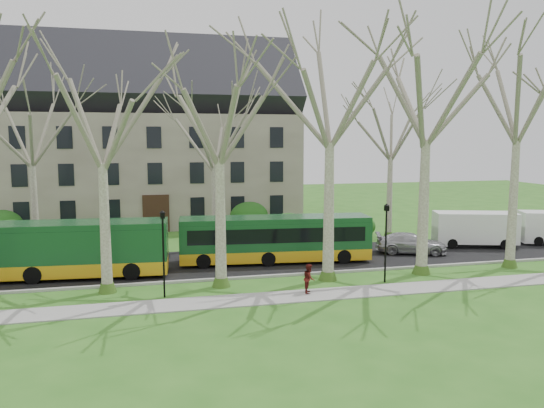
{
  "coord_description": "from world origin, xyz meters",
  "views": [
    {
      "loc": [
        -6.73,
        -27.4,
        7.95
      ],
      "look_at": [
        0.52,
        3.0,
        4.05
      ],
      "focal_mm": 35.0,
      "sensor_mm": 36.0,
      "label": 1
    }
  ],
  "objects_px": {
    "bus_follow": "(275,239)",
    "sedan": "(411,243)",
    "pedestrian_b": "(309,278)",
    "bus_lead": "(50,249)",
    "van_a": "(475,229)"
  },
  "relations": [
    {
      "from": "bus_follow",
      "to": "sedan",
      "type": "relative_size",
      "value": 2.51
    },
    {
      "from": "sedan",
      "to": "pedestrian_b",
      "type": "bearing_deg",
      "value": 147.12
    },
    {
      "from": "bus_lead",
      "to": "van_a",
      "type": "distance_m",
      "value": 28.76
    },
    {
      "from": "bus_follow",
      "to": "van_a",
      "type": "bearing_deg",
      "value": 10.24
    },
    {
      "from": "van_a",
      "to": "pedestrian_b",
      "type": "xyz_separation_m",
      "value": [
        -15.29,
        -8.39,
        -0.51
      ]
    },
    {
      "from": "bus_lead",
      "to": "sedan",
      "type": "relative_size",
      "value": 2.72
    },
    {
      "from": "sedan",
      "to": "pedestrian_b",
      "type": "distance_m",
      "value": 12.13
    },
    {
      "from": "van_a",
      "to": "pedestrian_b",
      "type": "relative_size",
      "value": 3.83
    },
    {
      "from": "van_a",
      "to": "bus_follow",
      "type": "bearing_deg",
      "value": -158.24
    },
    {
      "from": "bus_lead",
      "to": "pedestrian_b",
      "type": "distance_m",
      "value": 14.8
    },
    {
      "from": "sedan",
      "to": "pedestrian_b",
      "type": "xyz_separation_m",
      "value": [
        -9.65,
        -7.35,
        0.06
      ]
    },
    {
      "from": "sedan",
      "to": "pedestrian_b",
      "type": "relative_size",
      "value": 3.19
    },
    {
      "from": "sedan",
      "to": "pedestrian_b",
      "type": "height_order",
      "value": "pedestrian_b"
    },
    {
      "from": "bus_lead",
      "to": "bus_follow",
      "type": "height_order",
      "value": "bus_lead"
    },
    {
      "from": "bus_lead",
      "to": "pedestrian_b",
      "type": "bearing_deg",
      "value": -20.63
    }
  ]
}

